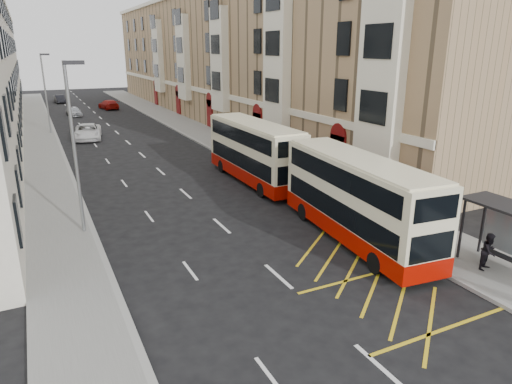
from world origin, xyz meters
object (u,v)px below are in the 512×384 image
street_lamp_far (46,89)px  double_decker_front (356,199)px  car_dark (60,99)px  white_van (88,132)px  car_silver (74,111)px  street_lamp_near (74,140)px  car_red (109,105)px  double_decker_rear (254,152)px  pedestrian_mid (489,252)px  pedestrian_far (434,235)px

street_lamp_far → double_decker_front: bearing=-72.8°
double_decker_front → car_dark: bearing=102.4°
white_van → car_silver: 17.79m
street_lamp_far → double_decker_front: size_ratio=0.79×
street_lamp_near → car_dark: size_ratio=2.05×
car_dark → car_red: 13.17m
double_decker_rear → white_van: bearing=111.7°
white_van → double_decker_front: bearing=-66.6°
pedestrian_mid → street_lamp_near: bearing=127.4°
pedestrian_far → car_silver: 53.38m
pedestrian_mid → double_decker_rear: bearing=86.1°
street_lamp_far → car_red: 20.96m
white_van → car_dark: white_van is taller
double_decker_front → car_silver: size_ratio=2.70×
pedestrian_far → white_van: bearing=-36.4°
pedestrian_far → car_silver: pedestrian_far is taller
pedestrian_mid → car_dark: size_ratio=0.39×
pedestrian_far → white_van: pedestrian_far is taller
street_lamp_far → car_red: bearing=64.7°
double_decker_front → car_red: bearing=97.8°
car_red → double_decker_rear: bearing=83.3°
pedestrian_mid → street_lamp_far: bearing=95.1°
car_dark → street_lamp_near: bearing=-97.8°
car_dark → white_van: bearing=-94.6°
car_silver → street_lamp_near: bearing=-102.7°
car_dark → car_red: size_ratio=0.83×
double_decker_rear → car_dark: 56.51m
street_lamp_far → pedestrian_far: 41.67m
double_decker_rear → white_van: 22.44m
white_van → car_red: bearing=85.3°
pedestrian_far → car_dark: (-10.31, 69.73, -0.39)m
double_decker_rear → car_silver: (-7.87, 38.63, -1.42)m
double_decker_front → pedestrian_far: 3.66m
double_decker_front → car_silver: (-7.81, 49.52, -1.39)m
white_van → car_dark: (-0.30, 35.02, -0.10)m
double_decker_front → pedestrian_far: bearing=-52.9°
car_dark → double_decker_rear: bearing=-86.4°
white_van → double_decker_rear: bearing=-59.5°
pedestrian_far → street_lamp_far: bearing=-34.0°
street_lamp_near → street_lamp_far: same height
pedestrian_far → car_silver: bearing=-42.0°
double_decker_rear → pedestrian_far: 14.03m
double_decker_front → double_decker_rear: size_ratio=1.00×
street_lamp_near → pedestrian_far: 16.55m
double_decker_front → pedestrian_far: double_decker_front is taller
street_lamp_far → double_decker_rear: street_lamp_far is taller
double_decker_rear → car_red: bearing=93.5°
white_van → car_silver: (0.35, 17.79, -0.11)m
car_red → white_van: bearing=66.3°
pedestrian_mid → pedestrian_far: pedestrian_far is taller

